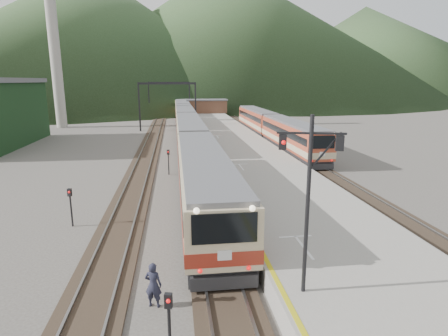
{
  "coord_description": "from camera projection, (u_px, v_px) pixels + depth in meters",
  "views": [
    {
      "loc": [
        -1.74,
        -8.83,
        8.25
      ],
      "look_at": [
        1.74,
        17.65,
        2.0
      ],
      "focal_mm": 30.0,
      "sensor_mm": 36.0,
      "label": 1
    }
  ],
  "objects": [
    {
      "name": "track_main",
      "position": [
        189.0,
        144.0,
        49.22
      ],
      "size": [
        2.6,
        200.0,
        0.23
      ],
      "color": "black",
      "rests_on": "ground"
    },
    {
      "name": "track_far",
      "position": [
        150.0,
        145.0,
        48.59
      ],
      "size": [
        2.6,
        200.0,
        0.23
      ],
      "color": "black",
      "rests_on": "ground"
    },
    {
      "name": "track_second",
      "position": [
        274.0,
        143.0,
        50.68
      ],
      "size": [
        2.6,
        200.0,
        0.23
      ],
      "color": "black",
      "rests_on": "ground"
    },
    {
      "name": "platform",
      "position": [
        233.0,
        143.0,
        47.91
      ],
      "size": [
        8.0,
        100.0,
        1.0
      ],
      "primitive_type": "cube",
      "color": "gray",
      "rests_on": "ground"
    },
    {
      "name": "gantry_near",
      "position": [
        167.0,
        97.0,
        62.09
      ],
      "size": [
        9.55,
        0.25,
        8.0
      ],
      "color": "black",
      "rests_on": "ground"
    },
    {
      "name": "gantry_far",
      "position": [
        169.0,
        92.0,
        86.22
      ],
      "size": [
        9.55,
        0.25,
        8.0
      ],
      "color": "black",
      "rests_on": "ground"
    },
    {
      "name": "smokestack",
      "position": [
        54.0,
        40.0,
        64.27
      ],
      "size": [
        1.8,
        1.8,
        30.0
      ],
      "primitive_type": "cylinder",
      "color": "#9E998E",
      "rests_on": "ground"
    },
    {
      "name": "station_shed",
      "position": [
        207.0,
        106.0,
        86.05
      ],
      "size": [
        9.4,
        4.4,
        3.1
      ],
      "color": "brown",
      "rests_on": "platform"
    },
    {
      "name": "hill_a",
      "position": [
        93.0,
        35.0,
        182.14
      ],
      "size": [
        180.0,
        180.0,
        60.0
      ],
      "primitive_type": "cone",
      "color": "#28401D",
      "rests_on": "ground"
    },
    {
      "name": "hill_b",
      "position": [
        225.0,
        31.0,
        227.92
      ],
      "size": [
        220.0,
        220.0,
        75.0
      ],
      "primitive_type": "cone",
      "color": "#28401D",
      "rests_on": "ground"
    },
    {
      "name": "hill_c",
      "position": [
        363.0,
        52.0,
        221.6
      ],
      "size": [
        160.0,
        160.0,
        50.0
      ],
      "primitive_type": "cone",
      "color": "#28401D",
      "rests_on": "ground"
    },
    {
      "name": "main_train",
      "position": [
        187.0,
        124.0,
        54.77
      ],
      "size": [
        3.07,
        83.95,
        3.74
      ],
      "color": "tan",
      "rests_on": "track_main"
    },
    {
      "name": "second_train",
      "position": [
        271.0,
        128.0,
        51.79
      ],
      "size": [
        2.7,
        36.79,
        3.29
      ],
      "color": "#A43F27",
      "rests_on": "track_second"
    },
    {
      "name": "signal_mast",
      "position": [
        309.0,
        187.0,
        12.36
      ],
      "size": [
        2.15,
        0.68,
        6.21
      ],
      "color": "black",
      "rests_on": "platform"
    },
    {
      "name": "short_signal_a",
      "position": [
        169.0,
        319.0,
        10.94
      ],
      "size": [
        0.25,
        0.2,
        2.27
      ],
      "color": "black",
      "rests_on": "ground"
    },
    {
      "name": "short_signal_b",
      "position": [
        168.0,
        159.0,
        33.34
      ],
      "size": [
        0.24,
        0.19,
        2.27
      ],
      "color": "black",
      "rests_on": "ground"
    },
    {
      "name": "short_signal_c",
      "position": [
        71.0,
        202.0,
        21.4
      ],
      "size": [
        0.26,
        0.22,
        2.27
      ],
      "color": "black",
      "rests_on": "ground"
    },
    {
      "name": "worker",
      "position": [
        153.0,
        285.0,
        13.83
      ],
      "size": [
        0.74,
        0.59,
        1.76
      ],
      "primitive_type": "imported",
      "rotation": [
        0.0,
        0.0,
        2.85
      ],
      "color": "#1F2030",
      "rests_on": "ground"
    }
  ]
}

